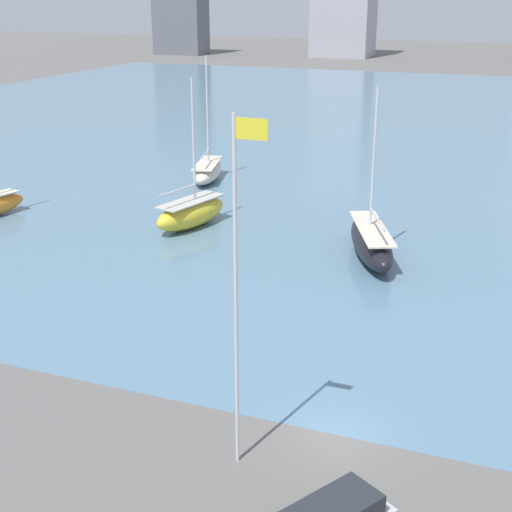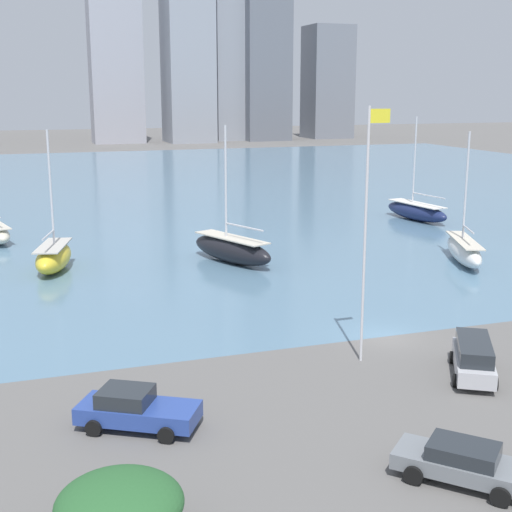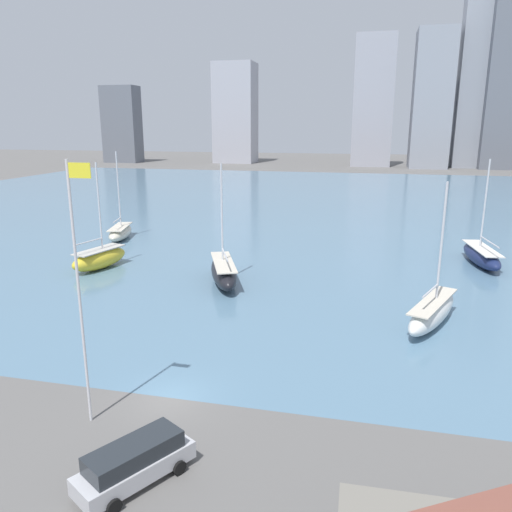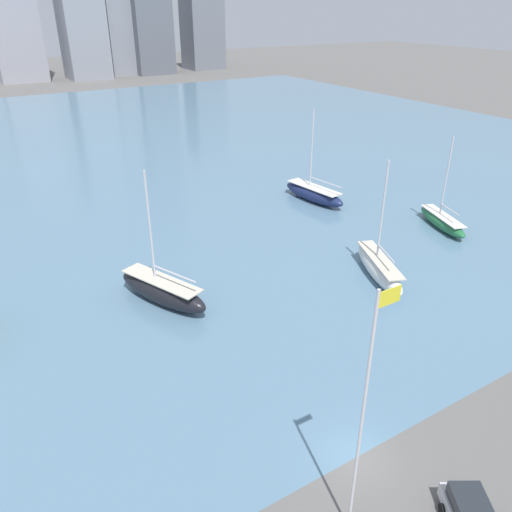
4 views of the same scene
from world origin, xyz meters
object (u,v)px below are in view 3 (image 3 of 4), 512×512
(flag_pole, at_px, (80,289))
(sailboat_black, at_px, (224,272))
(sailboat_white, at_px, (432,312))
(sailboat_navy, at_px, (481,256))
(sailboat_cream, at_px, (120,232))
(sailboat_yellow, at_px, (100,258))
(parked_suv_silver, at_px, (135,462))

(flag_pole, xyz_separation_m, sailboat_black, (0.00, 23.80, -6.03))
(sailboat_white, relative_size, sailboat_navy, 0.96)
(sailboat_white, height_order, sailboat_black, sailboat_black)
(flag_pole, relative_size, sailboat_black, 1.17)
(sailboat_cream, relative_size, sailboat_yellow, 1.03)
(sailboat_yellow, bearing_deg, sailboat_cream, 124.50)
(sailboat_cream, relative_size, sailboat_white, 1.06)
(sailboat_cream, xyz_separation_m, sailboat_white, (37.63, -21.73, 0.10))
(flag_pole, xyz_separation_m, parked_suv_silver, (4.34, -3.73, -6.18))
(flag_pole, xyz_separation_m, sailboat_cream, (-19.09, 39.25, -6.24))
(sailboat_navy, bearing_deg, sailboat_cream, 169.05)
(sailboat_cream, xyz_separation_m, parked_suv_silver, (23.43, -42.98, 0.06))
(sailboat_black, height_order, parked_suv_silver, sailboat_black)
(flag_pole, height_order, sailboat_cream, flag_pole)
(sailboat_cream, xyz_separation_m, sailboat_navy, (44.65, -2.64, 0.08))
(sailboat_white, relative_size, sailboat_black, 0.95)
(sailboat_cream, distance_m, sailboat_navy, 44.73)
(sailboat_cream, xyz_separation_m, sailboat_black, (19.10, -15.45, 0.21))
(flag_pole, xyz_separation_m, sailboat_white, (18.53, 17.51, -6.14))
(sailboat_cream, bearing_deg, sailboat_black, -52.91)
(sailboat_navy, height_order, parked_suv_silver, sailboat_navy)
(sailboat_white, bearing_deg, flag_pole, -114.48)
(sailboat_white, relative_size, parked_suv_silver, 2.03)
(sailboat_cream, relative_size, sailboat_black, 1.01)
(sailboat_white, distance_m, sailboat_yellow, 33.89)
(sailboat_cream, height_order, sailboat_navy, sailboat_cream)
(flag_pole, relative_size, sailboat_cream, 1.16)
(sailboat_white, bearing_deg, sailboat_black, -176.59)
(parked_suv_silver, bearing_deg, sailboat_white, 87.37)
(sailboat_yellow, height_order, sailboat_navy, sailboat_navy)
(parked_suv_silver, bearing_deg, flag_pole, 170.46)
(sailboat_black, bearing_deg, sailboat_navy, 4.22)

